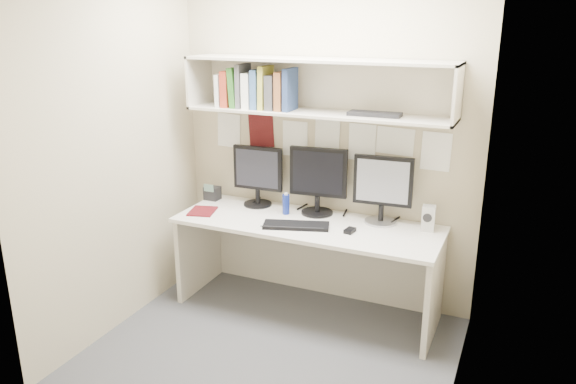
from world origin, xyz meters
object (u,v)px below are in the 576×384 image
at_px(keyboard, 296,225).
at_px(speaker, 428,218).
at_px(monitor_right, 383,187).
at_px(monitor_left, 258,174).
at_px(maroon_notebook, 202,211).
at_px(desk_phone, 212,193).
at_px(desk, 307,266).
at_px(monitor_center, 318,179).

xyz_separation_m(keyboard, speaker, (0.89, 0.32, 0.08)).
bearing_deg(keyboard, monitor_right, 14.95).
xyz_separation_m(monitor_left, speaker, (1.38, -0.02, -0.17)).
distance_m(monitor_right, speaker, 0.40).
bearing_deg(maroon_notebook, desk_phone, 92.18).
bearing_deg(desk_phone, monitor_right, 2.03).
bearing_deg(speaker, desk_phone, 174.38).
xyz_separation_m(monitor_right, keyboard, (-0.54, -0.35, -0.26)).
relative_size(desk, monitor_left, 4.11).
bearing_deg(keyboard, speaker, 2.39).
bearing_deg(desk, keyboard, -106.82).
distance_m(speaker, maroon_notebook, 1.73).
distance_m(monitor_right, desk_phone, 1.46).
relative_size(monitor_right, speaker, 2.78).
distance_m(monitor_center, desk_phone, 0.96).
xyz_separation_m(monitor_right, speaker, (0.35, -0.02, -0.18)).
relative_size(monitor_right, desk_phone, 3.50).
distance_m(monitor_left, monitor_right, 1.03).
relative_size(monitor_left, desk_phone, 3.35).
height_order(keyboard, speaker, speaker).
xyz_separation_m(desk, keyboard, (-0.04, -0.13, 0.38)).
distance_m(speaker, desk_phone, 1.80).
relative_size(keyboard, desk_phone, 3.31).
bearing_deg(monitor_right, speaker, -7.45).
height_order(monitor_center, speaker, monitor_center).
xyz_separation_m(maroon_notebook, desk_phone, (-0.09, 0.31, 0.05)).
xyz_separation_m(monitor_left, monitor_right, (1.03, -0.00, 0.01)).
distance_m(monitor_center, maroon_notebook, 0.95).
distance_m(keyboard, desk_phone, 0.96).
xyz_separation_m(monitor_left, monitor_center, (0.52, -0.00, 0.02)).
bearing_deg(maroon_notebook, desk, -6.64).
relative_size(speaker, maroon_notebook, 0.78).
relative_size(desk, keyboard, 4.16).
height_order(monitor_right, maroon_notebook, monitor_right).
bearing_deg(speaker, monitor_left, 173.16).
bearing_deg(desk_phone, keyboard, -18.50).
distance_m(desk, desk_phone, 1.05).
bearing_deg(monitor_center, desk, -94.58).
bearing_deg(desk_phone, desk, -10.51).
relative_size(desk, desk_phone, 13.75).
xyz_separation_m(monitor_right, desk_phone, (-1.45, -0.03, -0.22)).
relative_size(monitor_center, desk_phone, 3.61).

